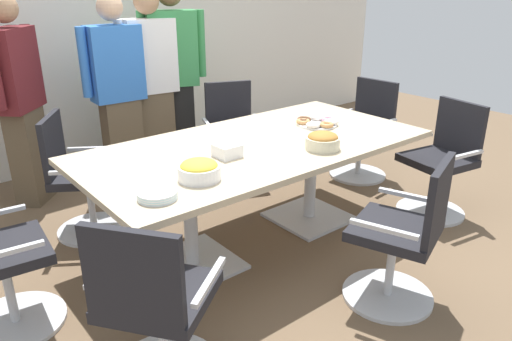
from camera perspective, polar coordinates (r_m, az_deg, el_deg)
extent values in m
cube|color=brown|center=(3.65, 0.00, -8.11)|extent=(10.00, 10.00, 0.01)
cube|color=white|center=(5.27, -17.45, 16.30)|extent=(8.00, 0.10, 2.80)
cube|color=#CCB793|center=(3.35, 0.00, 2.86)|extent=(2.40, 1.20, 0.04)
cube|color=silver|center=(3.38, -7.38, -10.73)|extent=(0.56, 0.56, 0.02)
cylinder|color=silver|center=(3.20, -7.69, -5.33)|extent=(0.09, 0.09, 0.69)
cube|color=silver|center=(3.97, 6.18, -5.35)|extent=(0.56, 0.56, 0.02)
cylinder|color=silver|center=(3.83, 6.40, -0.59)|extent=(0.09, 0.09, 0.69)
cylinder|color=silver|center=(4.29, 19.63, -4.48)|extent=(0.62, 0.62, 0.02)
cylinder|color=silver|center=(4.20, 19.99, -1.84)|extent=(0.05, 0.05, 0.41)
cube|color=black|center=(4.12, 20.40, 1.13)|extent=(0.53, 0.53, 0.06)
cube|color=black|center=(4.21, 22.71, 4.67)|extent=(0.11, 0.44, 0.42)
cube|color=silver|center=(3.94, 23.28, 1.66)|extent=(0.37, 0.09, 0.02)
cube|color=silver|center=(4.23, 18.14, 3.68)|extent=(0.37, 0.09, 0.02)
cylinder|color=silver|center=(4.88, 11.74, -0.42)|extent=(0.58, 0.58, 0.02)
cylinder|color=silver|center=(4.80, 11.93, 1.95)|extent=(0.05, 0.05, 0.41)
cube|color=black|center=(4.73, 12.15, 4.61)|extent=(0.49, 0.49, 0.06)
cube|color=black|center=(4.84, 13.82, 7.80)|extent=(0.07, 0.44, 0.42)
cube|color=silver|center=(4.57, 14.78, 5.34)|extent=(0.37, 0.06, 0.02)
cube|color=silver|center=(4.83, 9.88, 6.62)|extent=(0.37, 0.06, 0.02)
cylinder|color=silver|center=(4.65, -2.44, -1.07)|extent=(0.70, 0.70, 0.02)
cylinder|color=silver|center=(4.57, -2.49, 1.42)|extent=(0.05, 0.05, 0.41)
cube|color=black|center=(4.50, -2.53, 4.20)|extent=(0.60, 0.60, 0.06)
cube|color=black|center=(4.63, -3.26, 7.78)|extent=(0.42, 0.20, 0.42)
cube|color=silver|center=(4.53, 0.45, 5.93)|extent=(0.16, 0.35, 0.02)
cube|color=silver|center=(4.41, -5.65, 5.39)|extent=(0.16, 0.35, 0.02)
cylinder|color=silver|center=(3.97, -18.33, -6.49)|extent=(0.75, 0.75, 0.02)
cylinder|color=silver|center=(3.87, -18.70, -3.68)|extent=(0.05, 0.05, 0.41)
cube|color=black|center=(3.78, -19.12, -0.48)|extent=(0.64, 0.64, 0.06)
cube|color=black|center=(3.76, -22.67, 2.79)|extent=(0.27, 0.39, 0.42)
cube|color=silver|center=(3.97, -18.59, 2.45)|extent=(0.32, 0.23, 0.02)
cube|color=silver|center=(3.52, -20.19, -0.18)|extent=(0.32, 0.23, 0.02)
cylinder|color=silver|center=(3.17, -26.20, -15.54)|extent=(0.59, 0.59, 0.02)
cylinder|color=silver|center=(3.05, -26.88, -12.29)|extent=(0.05, 0.05, 0.41)
cube|color=black|center=(2.93, -27.65, -8.47)|extent=(0.50, 0.50, 0.06)
cube|color=silver|center=(2.66, -27.37, -8.56)|extent=(0.37, 0.06, 0.02)
cylinder|color=silver|center=(2.48, -10.78, -18.48)|extent=(0.05, 0.05, 0.41)
cube|color=black|center=(2.34, -11.19, -14.11)|extent=(0.64, 0.64, 0.06)
cube|color=black|center=(2.05, -14.22, -11.87)|extent=(0.29, 0.38, 0.42)
cube|color=silver|center=(2.38, -16.83, -10.55)|extent=(0.31, 0.24, 0.02)
cube|color=silver|center=(2.19, -5.47, -12.72)|extent=(0.31, 0.24, 0.02)
cylinder|color=silver|center=(3.16, 15.06, -13.86)|extent=(0.69, 0.69, 0.02)
cylinder|color=silver|center=(3.05, 15.46, -10.56)|extent=(0.05, 0.05, 0.41)
cube|color=black|center=(2.93, 15.91, -6.69)|extent=(0.59, 0.59, 0.06)
cube|color=black|center=(2.79, 20.54, -3.27)|extent=(0.43, 0.18, 0.42)
cube|color=silver|center=(2.66, 14.67, -6.63)|extent=(0.15, 0.36, 0.02)
cube|color=silver|center=(3.09, 17.42, -2.83)|extent=(0.15, 0.36, 0.02)
cube|color=brown|center=(4.53, -24.89, 1.52)|extent=(0.36, 0.37, 0.81)
cube|color=maroon|center=(4.36, -26.40, 10.50)|extent=(0.46, 0.47, 0.64)
sphere|color=tan|center=(4.31, -27.46, 16.47)|extent=(0.22, 0.22, 0.22)
cylinder|color=maroon|center=(4.58, -24.87, 11.61)|extent=(0.11, 0.11, 0.58)
cube|color=brown|center=(4.60, -15.18, 3.10)|extent=(0.33, 0.21, 0.80)
cube|color=blue|center=(4.44, -16.10, 11.93)|extent=(0.45, 0.24, 0.64)
sphere|color=#DBAD89|center=(4.39, -16.74, 17.80)|extent=(0.22, 0.22, 0.22)
cylinder|color=blue|center=(4.53, -12.97, 12.82)|extent=(0.08, 0.08, 0.57)
cylinder|color=blue|center=(4.34, -19.43, 11.79)|extent=(0.08, 0.08, 0.57)
cube|color=brown|center=(4.77, -11.54, 4.17)|extent=(0.34, 0.24, 0.82)
cube|color=white|center=(4.60, -12.24, 12.94)|extent=(0.46, 0.27, 0.65)
sphere|color=tan|center=(4.56, -12.72, 18.73)|extent=(0.22, 0.22, 0.22)
cylinder|color=white|center=(4.69, -9.16, 13.71)|extent=(0.09, 0.09, 0.59)
cylinder|color=white|center=(4.52, -15.49, 12.91)|extent=(0.09, 0.09, 0.59)
cube|color=black|center=(4.86, -9.14, 4.90)|extent=(0.37, 0.31, 0.86)
cube|color=#388C4C|center=(4.70, -9.71, 13.87)|extent=(0.49, 0.37, 0.68)
cylinder|color=#388C4C|center=(4.74, -6.46, 14.51)|extent=(0.10, 0.10, 0.61)
cylinder|color=#388C4C|center=(4.67, -13.05, 14.00)|extent=(0.10, 0.10, 0.61)
cylinder|color=white|center=(2.75, -6.64, -0.24)|extent=(0.24, 0.24, 0.08)
ellipsoid|color=yellow|center=(2.74, -6.68, 0.55)|extent=(0.21, 0.21, 0.07)
cylinder|color=beige|center=(3.25, 7.78, 3.20)|extent=(0.23, 0.23, 0.08)
ellipsoid|color=#AD702D|center=(3.24, 7.82, 3.88)|extent=(0.20, 0.20, 0.07)
cylinder|color=white|center=(3.80, 7.15, 5.40)|extent=(0.31, 0.31, 0.01)
torus|color=pink|center=(3.86, 8.43, 5.94)|extent=(0.11, 0.11, 0.03)
torus|color=white|center=(3.90, 7.17, 6.16)|extent=(0.11, 0.11, 0.03)
torus|color=brown|center=(3.83, 5.64, 5.95)|extent=(0.11, 0.11, 0.03)
torus|color=tan|center=(3.78, 5.53, 5.72)|extent=(0.11, 0.11, 0.03)
torus|color=white|center=(3.69, 6.67, 5.31)|extent=(0.11, 0.11, 0.03)
torus|color=tan|center=(3.71, 8.24, 5.32)|extent=(0.11, 0.11, 0.03)
torus|color=white|center=(3.79, 8.81, 5.62)|extent=(0.11, 0.11, 0.03)
cylinder|color=white|center=(2.56, -11.39, -3.17)|extent=(0.21, 0.21, 0.01)
cylinder|color=silver|center=(2.56, -11.40, -3.04)|extent=(0.21, 0.21, 0.01)
cylinder|color=white|center=(2.56, -11.41, -2.92)|extent=(0.21, 0.21, 0.01)
cylinder|color=silver|center=(2.56, -11.42, -2.80)|extent=(0.21, 0.21, 0.01)
cylinder|color=white|center=(2.55, -11.43, -2.68)|extent=(0.21, 0.21, 0.01)
cylinder|color=silver|center=(2.55, -11.44, -2.56)|extent=(0.21, 0.21, 0.01)
cylinder|color=white|center=(2.55, -11.45, -2.43)|extent=(0.21, 0.21, 0.01)
cube|color=white|center=(3.09, -3.39, 2.34)|extent=(0.15, 0.15, 0.08)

